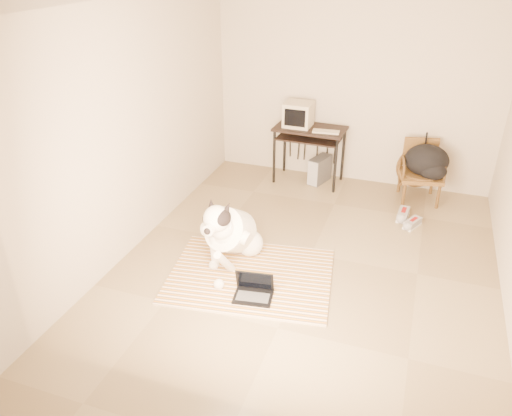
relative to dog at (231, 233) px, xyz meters
The scene contains 16 objects.
floor 0.98m from the dog, 26.44° to the left, with size 4.50×4.50×0.00m, color #8C7956.
ceiling 2.52m from the dog, 26.44° to the left, with size 4.50×4.50×0.00m, color silver.
wall_back 2.96m from the dog, 72.82° to the left, with size 4.50×4.50×0.00m, color beige.
wall_front 2.25m from the dog, 65.93° to the right, with size 4.50×4.50×0.00m, color beige.
wall_left 1.60m from the dog, 160.85° to the left, with size 4.50×4.50×0.00m, color beige.
rug 0.52m from the dog, 36.84° to the right, with size 1.88×1.54×0.02m.
dog is the anchor object (origin of this frame).
laptop 0.77m from the dog, 50.14° to the right, with size 0.42×0.33×0.27m.
computer_desk 2.38m from the dog, 82.96° to the left, with size 1.02×0.60×0.83m.
crt_monitor 2.46m from the dog, 87.52° to the left, with size 0.39×0.38×0.34m.
desk_keyboard 2.34m from the dog, 76.27° to the left, with size 0.37×0.14×0.02m, color #C2B498.
pc_tower 2.43m from the dog, 79.09° to the left, with size 0.29×0.45×0.39m.
rattan_chair 2.95m from the dog, 50.83° to the left, with size 0.64×0.62×0.82m.
backpack 2.97m from the dog, 49.15° to the left, with size 0.58×0.51×0.43m.
sneaker_left 2.40m from the dog, 43.22° to the left, with size 0.15×0.33×0.11m.
sneaker_right 2.38m from the dog, 37.70° to the left, with size 0.23×0.31×0.10m.
Camera 1 is at (0.98, -4.74, 3.15)m, focal length 35.00 mm.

